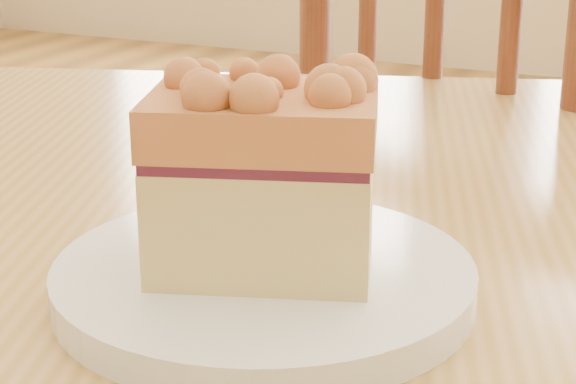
{
  "coord_description": "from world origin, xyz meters",
  "views": [
    {
      "loc": [
        0.23,
        -0.42,
        0.97
      ],
      "look_at": [
        0.03,
        0.02,
        0.8
      ],
      "focal_mm": 62.0,
      "sensor_mm": 36.0,
      "label": 1
    }
  ],
  "objects_px": {
    "cafe_table_main": "(165,342)",
    "cake_slice": "(266,170)",
    "cafe_chair_main": "(500,297)",
    "plate": "(264,281)"
  },
  "relations": [
    {
      "from": "cafe_chair_main",
      "to": "cake_slice",
      "type": "height_order",
      "value": "cafe_chair_main"
    },
    {
      "from": "cake_slice",
      "to": "plate",
      "type": "bearing_deg",
      "value": -162.88
    },
    {
      "from": "cafe_table_main",
      "to": "cake_slice",
      "type": "height_order",
      "value": "cake_slice"
    },
    {
      "from": "cafe_table_main",
      "to": "cake_slice",
      "type": "relative_size",
      "value": 10.36
    },
    {
      "from": "cafe_table_main",
      "to": "cafe_chair_main",
      "type": "height_order",
      "value": "cafe_chair_main"
    },
    {
      "from": "cafe_table_main",
      "to": "plate",
      "type": "bearing_deg",
      "value": -57.71
    },
    {
      "from": "cafe_table_main",
      "to": "cafe_chair_main",
      "type": "distance_m",
      "value": 0.6
    },
    {
      "from": "plate",
      "to": "cake_slice",
      "type": "bearing_deg",
      "value": 35.25
    },
    {
      "from": "cafe_table_main",
      "to": "cake_slice",
      "type": "xyz_separation_m",
      "value": [
        0.13,
        -0.1,
        0.17
      ]
    },
    {
      "from": "cafe_table_main",
      "to": "plate",
      "type": "distance_m",
      "value": 0.2
    }
  ]
}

